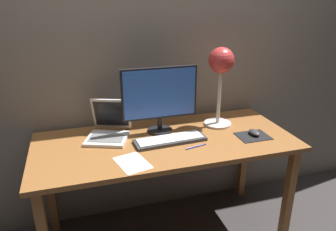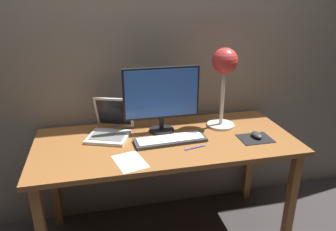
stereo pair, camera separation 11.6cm
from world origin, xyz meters
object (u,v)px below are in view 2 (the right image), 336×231
object	(u,v)px
keyboard_main	(170,140)
laptop	(111,125)
mouse	(257,135)
monitor	(162,96)
pen	(195,147)
desk_lamp	(224,69)

from	to	relation	value
keyboard_main	laptop	xyz separation A→B (m)	(-0.34, 0.19, 0.05)
laptop	mouse	size ratio (longest dim) A/B	3.64
monitor	keyboard_main	world-z (taller)	monitor
laptop	keyboard_main	bearing A→B (deg)	-29.21
keyboard_main	pen	bearing A→B (deg)	-43.50
mouse	pen	distance (m)	0.42
monitor	laptop	xyz separation A→B (m)	(-0.33, 0.03, -0.18)
keyboard_main	laptop	distance (m)	0.40
laptop	mouse	bearing A→B (deg)	-16.37
laptop	pen	bearing A→B (deg)	-33.49
monitor	keyboard_main	bearing A→B (deg)	-84.30
keyboard_main	pen	world-z (taller)	keyboard_main
monitor	keyboard_main	xyz separation A→B (m)	(0.02, -0.17, -0.23)
desk_lamp	mouse	distance (m)	0.47
desk_lamp	pen	size ratio (longest dim) A/B	3.79
monitor	desk_lamp	size ratio (longest dim) A/B	0.92
monitor	keyboard_main	distance (m)	0.29
laptop	pen	xyz separation A→B (m)	(0.47, -0.31, -0.06)
monitor	laptop	size ratio (longest dim) A/B	1.39
mouse	pen	xyz separation A→B (m)	(-0.42, -0.05, -0.02)
keyboard_main	desk_lamp	size ratio (longest dim) A/B	0.84
keyboard_main	mouse	size ratio (longest dim) A/B	4.66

